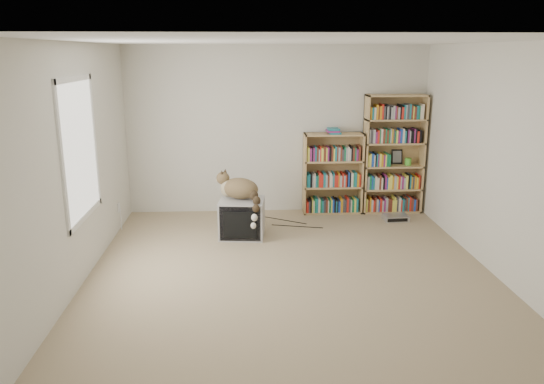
{
  "coord_description": "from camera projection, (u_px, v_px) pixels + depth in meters",
  "views": [
    {
      "loc": [
        -0.52,
        -5.42,
        2.4
      ],
      "look_at": [
        -0.16,
        1.0,
        0.69
      ],
      "focal_mm": 35.0,
      "sensor_mm": 36.0,
      "label": 1
    }
  ],
  "objects": [
    {
      "name": "bookcase_tall",
      "position": [
        393.0,
        157.0,
        8.03
      ],
      "size": [
        0.89,
        0.3,
        1.79
      ],
      "color": "#A88054",
      "rests_on": "floor"
    },
    {
      "name": "framed_print",
      "position": [
        397.0,
        157.0,
        8.11
      ],
      "size": [
        0.17,
        0.05,
        0.22
      ],
      "primitive_type": "cube",
      "rotation": [
        -0.17,
        0.0,
        0.0
      ],
      "color": "black",
      "rests_on": "bookcase_tall"
    },
    {
      "name": "book_stack",
      "position": [
        334.0,
        131.0,
        7.84
      ],
      "size": [
        0.19,
        0.25,
        0.08
      ],
      "primitive_type": "cube",
      "color": "red",
      "rests_on": "bookcase_short"
    },
    {
      "name": "cat",
      "position": [
        242.0,
        192.0,
        6.98
      ],
      "size": [
        0.68,
        0.77,
        0.61
      ],
      "rotation": [
        0.0,
        0.0,
        -0.44
      ],
      "color": "#372516",
      "rests_on": "crt_tv"
    },
    {
      "name": "floor_cables",
      "position": [
        296.0,
        224.0,
        7.61
      ],
      "size": [
        1.2,
        0.7,
        0.01
      ],
      "primitive_type": null,
      "color": "black",
      "rests_on": "floor"
    },
    {
      "name": "crt_tv",
      "position": [
        242.0,
        218.0,
        7.07
      ],
      "size": [
        0.63,
        0.58,
        0.5
      ],
      "rotation": [
        0.0,
        0.0,
        -0.11
      ],
      "color": "#A7A7AA",
      "rests_on": "floor"
    },
    {
      "name": "wall_outlet",
      "position": [
        119.0,
        208.0,
        7.29
      ],
      "size": [
        0.01,
        0.08,
        0.13
      ],
      "primitive_type": "cube",
      "color": "silver",
      "rests_on": "wall_left"
    },
    {
      "name": "green_mug",
      "position": [
        408.0,
        161.0,
        8.04
      ],
      "size": [
        0.1,
        0.1,
        0.11
      ],
      "primitive_type": "cylinder",
      "color": "#55C137",
      "rests_on": "bookcase_tall"
    },
    {
      "name": "bookcase_short",
      "position": [
        332.0,
        177.0,
        8.06
      ],
      "size": [
        0.89,
        0.3,
        1.22
      ],
      "color": "#A88054",
      "rests_on": "floor"
    },
    {
      "name": "wall_left",
      "position": [
        74.0,
        167.0,
        5.43
      ],
      "size": [
        0.02,
        5.0,
        2.5
      ],
      "primitive_type": "cube",
      "color": "beige",
      "rests_on": "floor"
    },
    {
      "name": "dvd_player",
      "position": [
        396.0,
        218.0,
        7.77
      ],
      "size": [
        0.36,
        0.27,
        0.08
      ],
      "primitive_type": "cube",
      "rotation": [
        0.0,
        0.0,
        0.06
      ],
      "color": "#A9A9AE",
      "rests_on": "floor"
    },
    {
      "name": "wall_right",
      "position": [
        501.0,
        162.0,
        5.67
      ],
      "size": [
        0.02,
        5.0,
        2.5
      ],
      "primitive_type": "cube",
      "color": "beige",
      "rests_on": "floor"
    },
    {
      "name": "window",
      "position": [
        80.0,
        149.0,
        5.59
      ],
      "size": [
        0.02,
        1.22,
        1.52
      ],
      "primitive_type": "cube",
      "color": "white",
      "rests_on": "wall_left"
    },
    {
      "name": "ceiling",
      "position": [
        294.0,
        41.0,
        5.23
      ],
      "size": [
        4.5,
        5.0,
        0.02
      ],
      "primitive_type": "cube",
      "color": "white",
      "rests_on": "wall_back"
    },
    {
      "name": "wall_front",
      "position": [
        331.0,
        252.0,
        3.14
      ],
      "size": [
        4.5,
        0.02,
        2.5
      ],
      "primitive_type": "cube",
      "color": "beige",
      "rests_on": "floor"
    },
    {
      "name": "wall_back",
      "position": [
        277.0,
        130.0,
        7.97
      ],
      "size": [
        4.5,
        0.02,
        2.5
      ],
      "primitive_type": "cube",
      "color": "beige",
      "rests_on": "floor"
    },
    {
      "name": "floor",
      "position": [
        291.0,
        275.0,
        5.88
      ],
      "size": [
        4.5,
        5.0,
        0.01
      ],
      "primitive_type": "cube",
      "color": "tan",
      "rests_on": "ground"
    }
  ]
}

